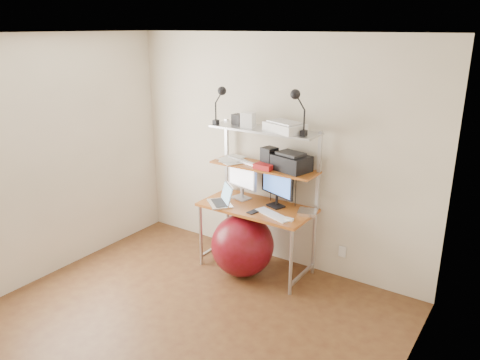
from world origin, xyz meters
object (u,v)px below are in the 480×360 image
Objects in this scene: exercise_ball at (242,245)px; monitor_silver at (242,176)px; monitor_black at (277,185)px; laptop at (223,200)px; printer at (290,162)px.

monitor_silver is at bearing 124.59° from exercise_ball.
monitor_silver is 0.75m from exercise_ball.
laptop is (-0.51, -0.27, -0.19)m from monitor_black.
printer reaches higher than monitor_silver.
monitor_black reaches higher than exercise_ball.
exercise_ball is (0.20, -0.29, -0.66)m from monitor_silver.
printer is at bearing 64.91° from laptop.
monitor_black is 1.17× the size of laptop.
monitor_silver is 0.34m from laptop.
printer is at bearing 17.95° from monitor_silver.
laptop reaches higher than exercise_ball.
monitor_silver is 0.71× the size of exercise_ball.
laptop is 0.60× the size of exercise_ball.
printer reaches higher than monitor_black.
monitor_silver is 1.18× the size of laptop.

